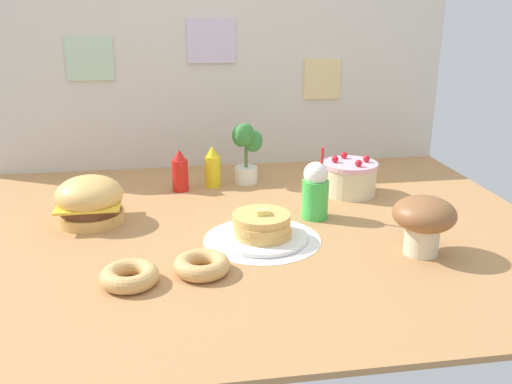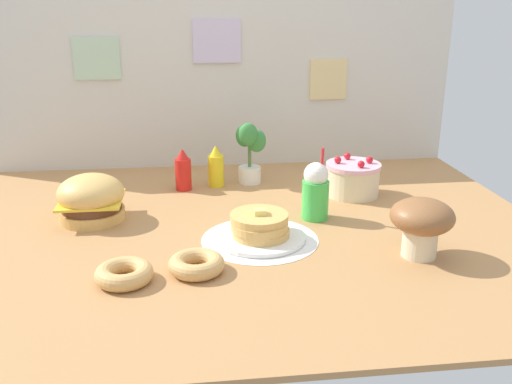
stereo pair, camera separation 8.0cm
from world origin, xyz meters
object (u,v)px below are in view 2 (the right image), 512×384
(ketchup_bottle, at_px, (183,171))
(mustard_bottle, at_px, (216,167))
(donut_pink_glaze, at_px, (124,273))
(pancake_stack, at_px, (260,229))
(mushroom_stool, at_px, (422,222))
(layer_cake, at_px, (353,179))
(potted_plant, at_px, (250,150))
(cream_soda_cup, at_px, (316,191))
(burger, at_px, (91,199))
(donut_chocolate, at_px, (196,264))

(ketchup_bottle, distance_m, mustard_bottle, 0.16)
(ketchup_bottle, distance_m, donut_pink_glaze, 0.93)
(pancake_stack, height_order, mushroom_stool, mushroom_stool)
(pancake_stack, relative_size, mushroom_stool, 1.55)
(pancake_stack, distance_m, layer_cake, 0.68)
(donut_pink_glaze, bearing_deg, pancake_stack, 30.15)
(mustard_bottle, xyz_separation_m, potted_plant, (0.17, 0.03, 0.07))
(potted_plant, bearing_deg, layer_cake, -27.83)
(ketchup_bottle, xyz_separation_m, mustard_bottle, (0.16, 0.04, 0.00))
(layer_cake, height_order, potted_plant, potted_plant)
(donut_pink_glaze, bearing_deg, layer_cake, 37.49)
(donut_pink_glaze, height_order, potted_plant, potted_plant)
(ketchup_bottle, bearing_deg, pancake_stack, -65.66)
(pancake_stack, xyz_separation_m, cream_soda_cup, (0.25, 0.20, 0.07))
(pancake_stack, distance_m, cream_soda_cup, 0.33)
(burger, bearing_deg, donut_chocolate, -51.45)
(burger, xyz_separation_m, donut_chocolate, (0.42, -0.52, -0.06))
(donut_chocolate, bearing_deg, pancake_stack, 44.08)
(mustard_bottle, distance_m, donut_chocolate, 0.92)
(cream_soda_cup, bearing_deg, pancake_stack, -142.39)
(mustard_bottle, bearing_deg, ketchup_bottle, -165.66)
(layer_cake, bearing_deg, potted_plant, 152.17)
(layer_cake, distance_m, donut_pink_glaze, 1.21)
(ketchup_bottle, bearing_deg, potted_plant, 12.01)
(layer_cake, relative_size, ketchup_bottle, 1.25)
(layer_cake, xyz_separation_m, cream_soda_cup, (-0.24, -0.27, 0.04))
(donut_chocolate, bearing_deg, mushroom_stool, 2.22)
(mustard_bottle, distance_m, donut_pink_glaze, 1.01)
(layer_cake, bearing_deg, pancake_stack, -136.56)
(mustard_bottle, bearing_deg, pancake_stack, -79.17)
(cream_soda_cup, distance_m, donut_pink_glaze, 0.87)
(mustard_bottle, height_order, donut_pink_glaze, mustard_bottle)
(ketchup_bottle, relative_size, donut_pink_glaze, 1.08)
(cream_soda_cup, xyz_separation_m, mushroom_stool, (0.29, -0.40, 0.01))
(ketchup_bottle, height_order, mushroom_stool, mushroom_stool)
(ketchup_bottle, height_order, donut_pink_glaze, ketchup_bottle)
(donut_chocolate, relative_size, mushroom_stool, 0.85)
(cream_soda_cup, height_order, potted_plant, potted_plant)
(burger, xyz_separation_m, potted_plant, (0.70, 0.41, 0.07))
(ketchup_bottle, bearing_deg, layer_cake, -12.26)
(burger, distance_m, donut_pink_glaze, 0.59)
(layer_cake, height_order, donut_chocolate, layer_cake)
(layer_cake, xyz_separation_m, donut_pink_glaze, (-0.96, -0.74, -0.05))
(cream_soda_cup, bearing_deg, donut_chocolate, -139.08)
(burger, relative_size, pancake_stack, 0.78)
(ketchup_bottle, relative_size, mushroom_stool, 0.91)
(mushroom_stool, bearing_deg, donut_chocolate, -177.78)
(donut_chocolate, bearing_deg, mustard_bottle, 82.91)
(pancake_stack, distance_m, potted_plant, 0.71)
(ketchup_bottle, xyz_separation_m, potted_plant, (0.33, 0.07, 0.07))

